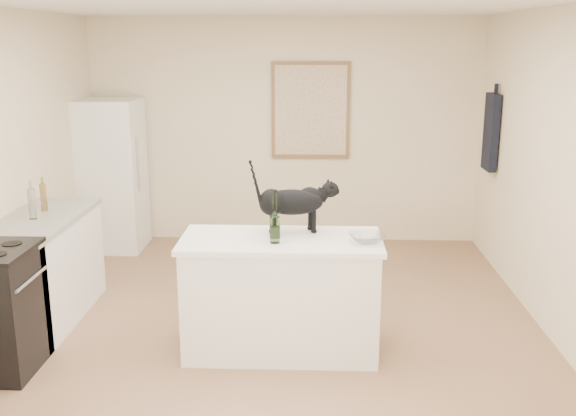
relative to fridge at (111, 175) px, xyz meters
The scene contains 18 objects.
floor 3.17m from the fridge, 50.31° to the right, with size 5.50×5.50×0.00m, color #8E684B.
ceiling 3.52m from the fridge, 50.31° to the right, with size 5.50×5.50×0.00m, color white.
wall_back 2.04m from the fridge, 11.59° to the left, with size 4.50×4.50×0.00m, color beige.
wall_front 5.48m from the fridge, 69.08° to the right, with size 4.50×4.50×0.00m, color beige.
wall_right 4.83m from the fridge, 29.23° to the right, with size 5.50×5.50×0.00m, color beige.
island_base 3.30m from the fridge, 51.20° to the right, with size 1.44×0.67×0.86m, color white.
island_top 3.27m from the fridge, 51.20° to the right, with size 1.50×0.70×0.04m, color white.
left_cabinets 2.09m from the fridge, 90.00° to the right, with size 0.60×1.40×0.86m, color white.
left_countertop 2.05m from the fridge, 90.00° to the right, with size 0.62×1.44×0.04m, color gray.
fridge is the anchor object (origin of this frame).
artwork_frame 2.39m from the fridge, ahead, with size 0.90×0.03×1.10m, color brown.
artwork_canvas 2.38m from the fridge, ahead, with size 0.82×0.00×1.02m, color beige.
hanging_garment 4.19m from the fridge, ahead, with size 0.08×0.34×0.80m, color black.
black_cat 3.22m from the fridge, 48.57° to the right, with size 0.62×0.19×0.43m, color black, non-canonical shape.
wine_bottle 3.35m from the fridge, 52.96° to the right, with size 0.07×0.07×0.35m, color #2E5F26.
glass_bowl 3.75m from the fridge, 44.45° to the right, with size 0.26×0.26×0.06m, color silver.
fridge_paper 0.46m from the fridge, ahead, with size 0.00×0.14×0.18m, color beige.
counter_bottle_cluster 1.97m from the fridge, 90.72° to the right, with size 0.07×0.32×0.26m.
Camera 1 is at (0.33, -4.90, 2.33)m, focal length 41.16 mm.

